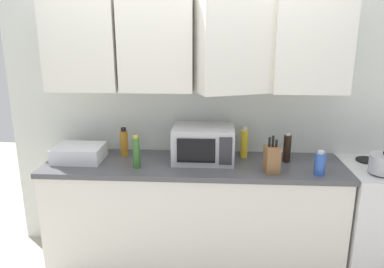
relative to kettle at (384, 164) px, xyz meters
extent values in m
cube|color=silver|center=(-1.39, 0.49, 0.32)|extent=(3.22, 0.06, 2.60)
cube|color=white|center=(-2.26, 0.31, 0.85)|extent=(0.56, 0.33, 0.75)
cube|color=white|center=(-1.68, 0.31, 0.85)|extent=(0.56, 0.33, 0.75)
cube|color=white|center=(-1.10, 0.27, 0.85)|extent=(0.64, 0.51, 0.75)
cube|color=white|center=(-0.52, 0.31, 0.85)|extent=(0.56, 0.33, 0.75)
cube|color=white|center=(-1.39, 0.16, -0.55)|extent=(2.32, 0.60, 0.86)
cube|color=#4C4C51|center=(-1.39, 0.16, -0.10)|extent=(2.35, 0.63, 0.04)
cylinder|color=black|center=(0.00, 0.00, -0.07)|extent=(0.18, 0.18, 0.01)
cylinder|color=black|center=(0.00, 0.28, -0.07)|extent=(0.18, 0.18, 0.01)
cylinder|color=#B2B2B7|center=(0.00, 0.00, 0.00)|extent=(0.21, 0.21, 0.13)
cube|color=#B7B7BC|center=(-1.32, 0.22, 0.06)|extent=(0.48, 0.36, 0.28)
cube|color=black|center=(-1.36, 0.03, 0.06)|extent=(0.29, 0.01, 0.18)
cube|color=#2D2D33|center=(-1.14, 0.03, 0.06)|extent=(0.10, 0.01, 0.21)
cube|color=silver|center=(-2.31, 0.16, -0.02)|extent=(0.38, 0.30, 0.12)
cube|color=brown|center=(-0.81, -0.01, 0.02)|extent=(0.12, 0.13, 0.20)
cylinder|color=black|center=(-0.83, -0.02, 0.16)|extent=(0.02, 0.02, 0.07)
cylinder|color=black|center=(-0.81, -0.02, 0.16)|extent=(0.02, 0.02, 0.08)
cylinder|color=black|center=(-0.78, -0.02, 0.15)|extent=(0.02, 0.02, 0.05)
cylinder|color=#386B2D|center=(-1.82, 0.02, 0.04)|extent=(0.06, 0.06, 0.23)
cylinder|color=yellow|center=(-1.82, 0.02, 0.16)|extent=(0.03, 0.03, 0.02)
cylinder|color=#AD701E|center=(-1.97, 0.29, 0.03)|extent=(0.07, 0.07, 0.21)
cylinder|color=black|center=(-1.97, 0.29, 0.15)|extent=(0.04, 0.04, 0.03)
cylinder|color=#2D56B7|center=(-0.47, -0.04, 0.00)|extent=(0.08, 0.08, 0.16)
cylinder|color=silver|center=(-0.47, -0.04, 0.09)|extent=(0.05, 0.05, 0.02)
cylinder|color=black|center=(-0.65, 0.23, 0.03)|extent=(0.06, 0.06, 0.22)
cylinder|color=silver|center=(-0.65, 0.23, 0.15)|extent=(0.03, 0.03, 0.02)
cylinder|color=gold|center=(-0.99, 0.31, 0.04)|extent=(0.06, 0.06, 0.23)
cylinder|color=silver|center=(-0.99, 0.31, 0.17)|extent=(0.04, 0.04, 0.03)
camera|label=1|loc=(-1.23, -2.61, 0.93)|focal=34.80mm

